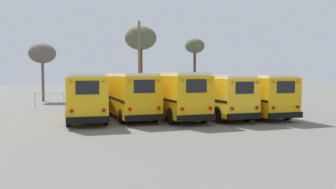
{
  "coord_description": "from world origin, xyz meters",
  "views": [
    {
      "loc": [
        -7.09,
        -23.14,
        3.07
      ],
      "look_at": [
        0.0,
        -0.17,
        1.61
      ],
      "focal_mm": 35.0,
      "sensor_mm": 36.0,
      "label": 1
    }
  ],
  "objects_px": {
    "school_bus_4": "(241,93)",
    "bare_tree_2": "(42,54)",
    "bare_tree_0": "(195,47)",
    "school_bus_1": "(126,93)",
    "school_bus_3": "(208,94)",
    "utility_pole": "(139,61)",
    "school_bus_0": "(86,94)",
    "school_bus_2": "(170,93)",
    "bare_tree_1": "(141,39)"
  },
  "relations": [
    {
      "from": "school_bus_2",
      "to": "bare_tree_2",
      "type": "relative_size",
      "value": 1.45
    },
    {
      "from": "school_bus_2",
      "to": "utility_pole",
      "type": "distance_m",
      "value": 10.7
    },
    {
      "from": "school_bus_3",
      "to": "school_bus_0",
      "type": "bearing_deg",
      "value": 172.64
    },
    {
      "from": "bare_tree_2",
      "to": "utility_pole",
      "type": "bearing_deg",
      "value": -36.82
    },
    {
      "from": "school_bus_3",
      "to": "bare_tree_2",
      "type": "relative_size",
      "value": 1.49
    },
    {
      "from": "school_bus_0",
      "to": "school_bus_2",
      "type": "height_order",
      "value": "school_bus_2"
    },
    {
      "from": "school_bus_2",
      "to": "school_bus_4",
      "type": "height_order",
      "value": "school_bus_2"
    },
    {
      "from": "school_bus_2",
      "to": "bare_tree_0",
      "type": "xyz_separation_m",
      "value": [
        8.06,
        15.44,
        4.67
      ]
    },
    {
      "from": "school_bus_3",
      "to": "bare_tree_1",
      "type": "relative_size",
      "value": 1.17
    },
    {
      "from": "school_bus_2",
      "to": "school_bus_1",
      "type": "bearing_deg",
      "value": 150.93
    },
    {
      "from": "school_bus_4",
      "to": "bare_tree_2",
      "type": "height_order",
      "value": "bare_tree_2"
    },
    {
      "from": "school_bus_1",
      "to": "bare_tree_0",
      "type": "height_order",
      "value": "bare_tree_0"
    },
    {
      "from": "utility_pole",
      "to": "school_bus_3",
      "type": "bearing_deg",
      "value": -74.29
    },
    {
      "from": "school_bus_2",
      "to": "school_bus_0",
      "type": "bearing_deg",
      "value": 170.6
    },
    {
      "from": "school_bus_3",
      "to": "bare_tree_0",
      "type": "height_order",
      "value": "bare_tree_0"
    },
    {
      "from": "school_bus_4",
      "to": "utility_pole",
      "type": "xyz_separation_m",
      "value": [
        -5.88,
        10.18,
        2.78
      ]
    },
    {
      "from": "school_bus_3",
      "to": "utility_pole",
      "type": "distance_m",
      "value": 11.27
    },
    {
      "from": "school_bus_3",
      "to": "bare_tree_0",
      "type": "bearing_deg",
      "value": 71.79
    },
    {
      "from": "bare_tree_0",
      "to": "bare_tree_2",
      "type": "xyz_separation_m",
      "value": [
        -17.8,
        2.18,
        -0.98
      ]
    },
    {
      "from": "school_bus_4",
      "to": "bare_tree_0",
      "type": "relative_size",
      "value": 1.44
    },
    {
      "from": "school_bus_3",
      "to": "bare_tree_1",
      "type": "height_order",
      "value": "bare_tree_1"
    },
    {
      "from": "school_bus_3",
      "to": "school_bus_4",
      "type": "xyz_separation_m",
      "value": [
        2.93,
        0.33,
        0.0
      ]
    },
    {
      "from": "school_bus_2",
      "to": "utility_pole",
      "type": "height_order",
      "value": "utility_pole"
    },
    {
      "from": "school_bus_1",
      "to": "school_bus_3",
      "type": "distance_m",
      "value": 6.12
    },
    {
      "from": "school_bus_2",
      "to": "utility_pole",
      "type": "xyz_separation_m",
      "value": [
        -0.03,
        10.35,
        2.7
      ]
    },
    {
      "from": "utility_pole",
      "to": "school_bus_2",
      "type": "bearing_deg",
      "value": -89.84
    },
    {
      "from": "school_bus_1",
      "to": "bare_tree_2",
      "type": "distance_m",
      "value": 17.77
    },
    {
      "from": "bare_tree_2",
      "to": "school_bus_1",
      "type": "bearing_deg",
      "value": -66.94
    },
    {
      "from": "school_bus_4",
      "to": "bare_tree_1",
      "type": "distance_m",
      "value": 15.16
    },
    {
      "from": "school_bus_1",
      "to": "utility_pole",
      "type": "relative_size",
      "value": 1.24
    },
    {
      "from": "school_bus_1",
      "to": "school_bus_2",
      "type": "distance_m",
      "value": 3.35
    },
    {
      "from": "school_bus_1",
      "to": "utility_pole",
      "type": "height_order",
      "value": "utility_pole"
    },
    {
      "from": "bare_tree_0",
      "to": "school_bus_1",
      "type": "bearing_deg",
      "value": -128.51
    },
    {
      "from": "school_bus_4",
      "to": "bare_tree_2",
      "type": "distance_m",
      "value": 23.7
    },
    {
      "from": "school_bus_2",
      "to": "school_bus_4",
      "type": "bearing_deg",
      "value": 1.66
    },
    {
      "from": "utility_pole",
      "to": "school_bus_4",
      "type": "bearing_deg",
      "value": -59.98
    },
    {
      "from": "school_bus_2",
      "to": "bare_tree_0",
      "type": "relative_size",
      "value": 1.28
    },
    {
      "from": "school_bus_4",
      "to": "bare_tree_2",
      "type": "relative_size",
      "value": 1.63
    },
    {
      "from": "school_bus_3",
      "to": "school_bus_4",
      "type": "relative_size",
      "value": 0.91
    },
    {
      "from": "bare_tree_1",
      "to": "bare_tree_2",
      "type": "bearing_deg",
      "value": 158.32
    },
    {
      "from": "school_bus_1",
      "to": "school_bus_3",
      "type": "xyz_separation_m",
      "value": [
        5.86,
        -1.79,
        -0.05
      ]
    },
    {
      "from": "school_bus_1",
      "to": "utility_pole",
      "type": "distance_m",
      "value": 9.59
    },
    {
      "from": "school_bus_1",
      "to": "school_bus_2",
      "type": "xyz_separation_m",
      "value": [
        2.93,
        -1.63,
        0.03
      ]
    },
    {
      "from": "school_bus_0",
      "to": "bare_tree_1",
      "type": "relative_size",
      "value": 1.14
    },
    {
      "from": "school_bus_4",
      "to": "school_bus_2",
      "type": "bearing_deg",
      "value": -178.34
    },
    {
      "from": "school_bus_1",
      "to": "bare_tree_1",
      "type": "xyz_separation_m",
      "value": [
        3.73,
        11.8,
        5.3
      ]
    },
    {
      "from": "school_bus_0",
      "to": "utility_pole",
      "type": "bearing_deg",
      "value": 58.16
    },
    {
      "from": "school_bus_0",
      "to": "bare_tree_2",
      "type": "bearing_deg",
      "value": 103.11
    },
    {
      "from": "bare_tree_0",
      "to": "bare_tree_2",
      "type": "distance_m",
      "value": 17.96
    },
    {
      "from": "school_bus_4",
      "to": "bare_tree_0",
      "type": "xyz_separation_m",
      "value": [
        2.21,
        15.27,
        4.75
      ]
    }
  ]
}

